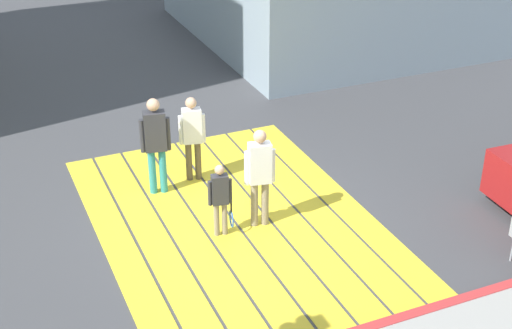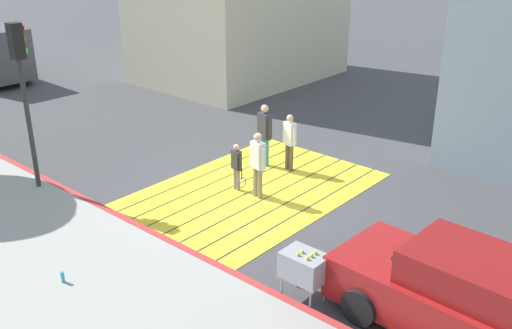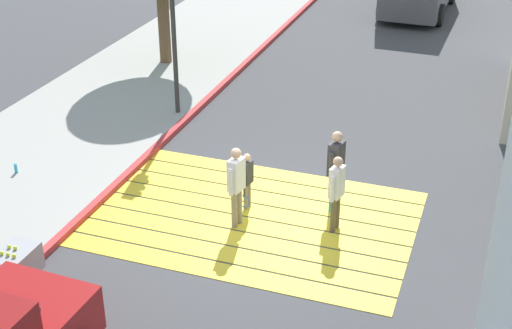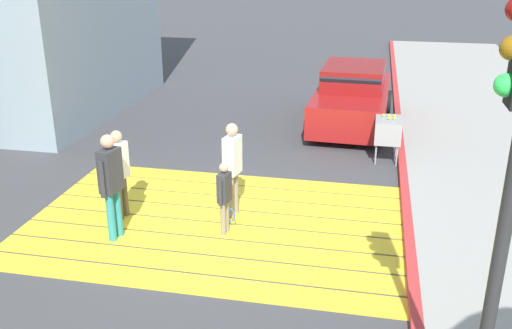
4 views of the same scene
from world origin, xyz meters
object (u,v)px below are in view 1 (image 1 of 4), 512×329
pedestrian_adult_trailing (155,139)px  pedestrian_child_with_racket (221,197)px  pedestrian_adult_side (192,133)px  pedestrian_adult_lead (260,171)px

pedestrian_adult_trailing → pedestrian_child_with_racket: bearing=-162.9°
pedestrian_adult_trailing → pedestrian_child_with_racket: pedestrian_adult_trailing is taller
pedestrian_adult_side → pedestrian_child_with_racket: (-1.91, 0.20, -0.23)m
pedestrian_adult_lead → pedestrian_adult_side: pedestrian_adult_lead is taller
pedestrian_adult_trailing → pedestrian_child_with_racket: 1.82m
pedestrian_adult_lead → pedestrian_adult_side: (1.88, 0.48, -0.06)m
pedestrian_adult_side → pedestrian_adult_lead: bearing=-165.7°
pedestrian_adult_trailing → pedestrian_adult_side: bearing=-74.6°
pedestrian_adult_lead → pedestrian_child_with_racket: size_ratio=1.36×
pedestrian_adult_trailing → pedestrian_adult_lead: bearing=-144.3°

